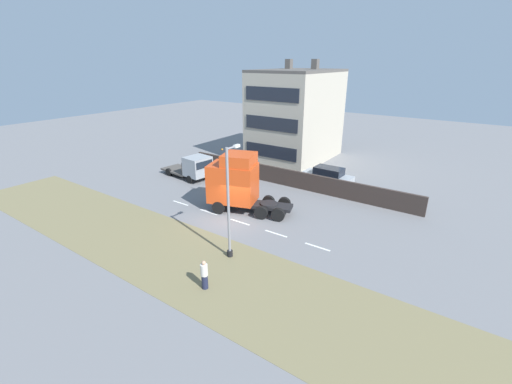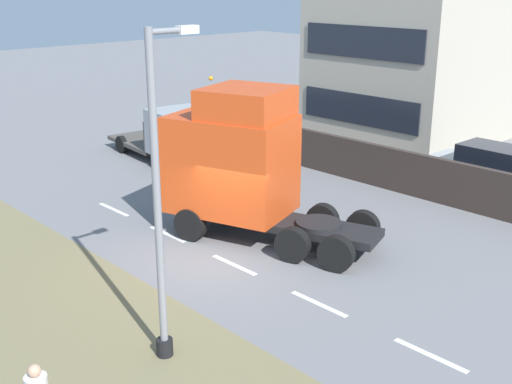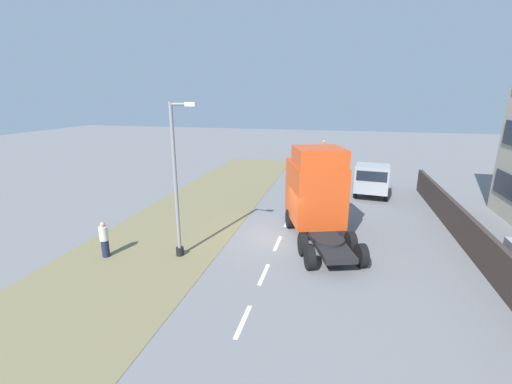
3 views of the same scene
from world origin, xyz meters
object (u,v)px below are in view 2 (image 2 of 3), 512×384
(flatbed_truck, at_px, (173,134))
(lamp_post, at_px, (161,219))
(lorry_cab, at_px, (239,163))
(parked_car, at_px, (493,173))

(flatbed_truck, bearing_deg, lamp_post, 59.29)
(lorry_cab, height_order, lamp_post, lamp_post)
(lorry_cab, height_order, parked_car, lorry_cab)
(flatbed_truck, relative_size, lamp_post, 0.89)
(lamp_post, bearing_deg, flatbed_truck, 52.62)
(flatbed_truck, bearing_deg, parked_car, 121.82)
(flatbed_truck, distance_m, parked_car, 13.24)
(lorry_cab, bearing_deg, lamp_post, -163.68)
(lorry_cab, relative_size, flatbed_truck, 1.11)
(parked_car, xyz_separation_m, lamp_post, (-14.91, -0.17, 2.19))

